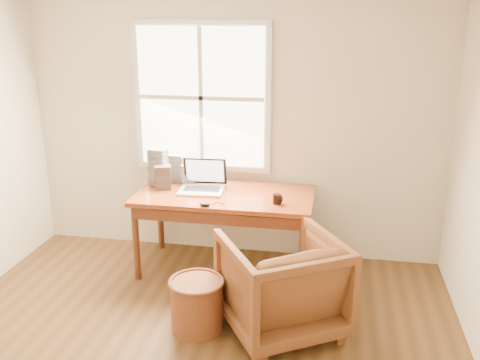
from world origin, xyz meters
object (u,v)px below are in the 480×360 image
Objects in this scene: desk at (225,196)px; wicker_stool at (197,305)px; armchair at (282,284)px; coffee_mug at (277,199)px; laptop at (201,177)px; cd_stack_a at (177,168)px.

desk is 4.04× the size of wicker_stool.
armchair is 10.03× the size of coffee_mug.
laptop is at bearing 101.93° from wicker_stool.
laptop is (-0.84, 0.90, 0.51)m from armchair.
laptop reaches higher than armchair.
laptop is at bearing 142.28° from coffee_mug.
desk is 19.19× the size of coffee_mug.
coffee_mug is at bearing -17.47° from laptop.
coffee_mug is at bearing -19.72° from desk.
cd_stack_a is (-0.53, 0.28, 0.15)m from desk.
armchair is 2.11× the size of wicker_stool.
wicker_stool is at bearing -21.55° from armchair.
armchair is at bearing -104.03° from coffee_mug.
desk is 0.61m from cd_stack_a.
coffee_mug is (0.50, 0.84, 0.59)m from wicker_stool.
wicker_stool is at bearing -90.40° from desk.
armchair is at bearing -45.77° from cd_stack_a.
coffee_mug is (0.72, -0.17, -0.10)m from laptop.
desk is at bearing -27.66° from cd_stack_a.
coffee_mug is (-0.13, 0.73, 0.41)m from armchair.
wicker_stool is 1.14m from coffee_mug.
laptop is (-0.22, -0.00, 0.16)m from desk.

